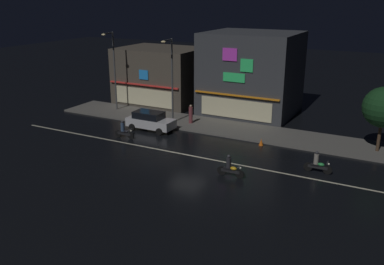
{
  "coord_description": "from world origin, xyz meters",
  "views": [
    {
      "loc": [
        13.94,
        -25.76,
        11.43
      ],
      "look_at": [
        -0.46,
        1.73,
        1.2
      ],
      "focal_mm": 38.99,
      "sensor_mm": 36.0,
      "label": 1
    }
  ],
  "objects_px": {
    "motorcycle_lead": "(317,164)",
    "motorcycle_opposite_lane": "(230,168)",
    "streetlamp_mid": "(171,75)",
    "streetlamp_west": "(113,65)",
    "traffic_cone": "(261,142)",
    "motorcycle_following": "(124,131)",
    "pedestrian_on_sidewalk": "(191,115)",
    "parked_car_near_kerb": "(150,121)"
  },
  "relations": [
    {
      "from": "streetlamp_mid",
      "to": "parked_car_near_kerb",
      "type": "distance_m",
      "value": 4.54
    },
    {
      "from": "streetlamp_west",
      "to": "motorcycle_lead",
      "type": "height_order",
      "value": "streetlamp_west"
    },
    {
      "from": "pedestrian_on_sidewalk",
      "to": "streetlamp_mid",
      "type": "bearing_deg",
      "value": -6.39
    },
    {
      "from": "streetlamp_mid",
      "to": "traffic_cone",
      "type": "relative_size",
      "value": 14.02
    },
    {
      "from": "motorcycle_lead",
      "to": "motorcycle_opposite_lane",
      "type": "bearing_deg",
      "value": -149.95
    },
    {
      "from": "motorcycle_lead",
      "to": "traffic_cone",
      "type": "relative_size",
      "value": 3.45
    },
    {
      "from": "pedestrian_on_sidewalk",
      "to": "traffic_cone",
      "type": "height_order",
      "value": "pedestrian_on_sidewalk"
    },
    {
      "from": "motorcycle_following",
      "to": "traffic_cone",
      "type": "height_order",
      "value": "motorcycle_following"
    },
    {
      "from": "parked_car_near_kerb",
      "to": "pedestrian_on_sidewalk",
      "type": "bearing_deg",
      "value": -127.19
    },
    {
      "from": "pedestrian_on_sidewalk",
      "to": "parked_car_near_kerb",
      "type": "height_order",
      "value": "pedestrian_on_sidewalk"
    },
    {
      "from": "motorcycle_following",
      "to": "motorcycle_lead",
      "type": "bearing_deg",
      "value": -1.64
    },
    {
      "from": "parked_car_near_kerb",
      "to": "motorcycle_following",
      "type": "height_order",
      "value": "parked_car_near_kerb"
    },
    {
      "from": "motorcycle_lead",
      "to": "traffic_cone",
      "type": "distance_m",
      "value": 6.12
    },
    {
      "from": "motorcycle_lead",
      "to": "traffic_cone",
      "type": "xyz_separation_m",
      "value": [
        -5.08,
        3.39,
        -0.36
      ]
    },
    {
      "from": "streetlamp_mid",
      "to": "pedestrian_on_sidewalk",
      "type": "xyz_separation_m",
      "value": [
        1.6,
        0.77,
        -3.7
      ]
    },
    {
      "from": "traffic_cone",
      "to": "pedestrian_on_sidewalk",
      "type": "bearing_deg",
      "value": 162.22
    },
    {
      "from": "motorcycle_lead",
      "to": "motorcycle_following",
      "type": "xyz_separation_m",
      "value": [
        -15.89,
        -0.24,
        0.0
      ]
    },
    {
      "from": "pedestrian_on_sidewalk",
      "to": "motorcycle_following",
      "type": "height_order",
      "value": "pedestrian_on_sidewalk"
    },
    {
      "from": "motorcycle_opposite_lane",
      "to": "streetlamp_west",
      "type": "bearing_deg",
      "value": -38.41
    },
    {
      "from": "streetlamp_mid",
      "to": "parked_car_near_kerb",
      "type": "relative_size",
      "value": 1.79
    },
    {
      "from": "pedestrian_on_sidewalk",
      "to": "parked_car_near_kerb",
      "type": "relative_size",
      "value": 0.4
    },
    {
      "from": "streetlamp_west",
      "to": "motorcycle_lead",
      "type": "bearing_deg",
      "value": -16.36
    },
    {
      "from": "motorcycle_following",
      "to": "motorcycle_opposite_lane",
      "type": "xyz_separation_m",
      "value": [
        10.93,
        -3.12,
        0.0
      ]
    },
    {
      "from": "streetlamp_west",
      "to": "parked_car_near_kerb",
      "type": "xyz_separation_m",
      "value": [
        6.73,
        -3.73,
        -3.87
      ]
    },
    {
      "from": "pedestrian_on_sidewalk",
      "to": "motorcycle_lead",
      "type": "bearing_deg",
      "value": 123.36
    },
    {
      "from": "parked_car_near_kerb",
      "to": "traffic_cone",
      "type": "height_order",
      "value": "parked_car_near_kerb"
    },
    {
      "from": "streetlamp_west",
      "to": "pedestrian_on_sidewalk",
      "type": "distance_m",
      "value": 9.9
    },
    {
      "from": "streetlamp_mid",
      "to": "motorcycle_opposite_lane",
      "type": "relative_size",
      "value": 4.06
    },
    {
      "from": "motorcycle_following",
      "to": "traffic_cone",
      "type": "xyz_separation_m",
      "value": [
        10.82,
        3.63,
        -0.36
      ]
    },
    {
      "from": "streetlamp_west",
      "to": "parked_car_near_kerb",
      "type": "relative_size",
      "value": 1.84
    },
    {
      "from": "streetlamp_mid",
      "to": "motorcycle_lead",
      "type": "relative_size",
      "value": 4.06
    },
    {
      "from": "traffic_cone",
      "to": "parked_car_near_kerb",
      "type": "bearing_deg",
      "value": -176.03
    },
    {
      "from": "motorcycle_lead",
      "to": "traffic_cone",
      "type": "height_order",
      "value": "motorcycle_lead"
    },
    {
      "from": "streetlamp_west",
      "to": "pedestrian_on_sidewalk",
      "type": "height_order",
      "value": "streetlamp_west"
    },
    {
      "from": "streetlamp_mid",
      "to": "motorcycle_lead",
      "type": "bearing_deg",
      "value": -19.5
    },
    {
      "from": "motorcycle_opposite_lane",
      "to": "traffic_cone",
      "type": "bearing_deg",
      "value": -97.42
    },
    {
      "from": "streetlamp_west",
      "to": "motorcycle_opposite_lane",
      "type": "relative_size",
      "value": 4.16
    },
    {
      "from": "parked_car_near_kerb",
      "to": "motorcycle_opposite_lane",
      "type": "height_order",
      "value": "parked_car_near_kerb"
    },
    {
      "from": "motorcycle_lead",
      "to": "motorcycle_opposite_lane",
      "type": "xyz_separation_m",
      "value": [
        -4.97,
        -3.36,
        0.0
      ]
    },
    {
      "from": "motorcycle_lead",
      "to": "pedestrian_on_sidewalk",
      "type": "bearing_deg",
      "value": 151.32
    },
    {
      "from": "parked_car_near_kerb",
      "to": "traffic_cone",
      "type": "bearing_deg",
      "value": -176.03
    },
    {
      "from": "streetlamp_west",
      "to": "motorcycle_following",
      "type": "relative_size",
      "value": 4.16
    }
  ]
}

